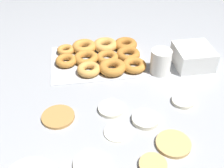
# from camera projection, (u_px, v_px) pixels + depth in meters

# --- Properties ---
(ground_plane) EXTENTS (3.00, 3.00, 0.00)m
(ground_plane) POSITION_uv_depth(u_px,v_px,m) (124.00, 109.00, 1.03)
(ground_plane) COLOR #9EA0A5
(pancake_0) EXTENTS (0.11, 0.11, 0.01)m
(pancake_0) POSITION_uv_depth(u_px,v_px,m) (173.00, 144.00, 0.89)
(pancake_0) COLOR tan
(pancake_0) RESTS_ON ground_plane
(pancake_1) EXTENTS (0.10, 0.10, 0.02)m
(pancake_1) POSITION_uv_depth(u_px,v_px,m) (145.00, 119.00, 0.97)
(pancake_1) COLOR silver
(pancake_1) RESTS_ON ground_plane
(pancake_2) EXTENTS (0.09, 0.09, 0.01)m
(pancake_2) POSITION_uv_depth(u_px,v_px,m) (117.00, 132.00, 0.93)
(pancake_2) COLOR silver
(pancake_2) RESTS_ON ground_plane
(pancake_3) EXTENTS (0.09, 0.09, 0.01)m
(pancake_3) POSITION_uv_depth(u_px,v_px,m) (111.00, 109.00, 1.02)
(pancake_3) COLOR silver
(pancake_3) RESTS_ON ground_plane
(pancake_4) EXTENTS (0.10, 0.10, 0.01)m
(pancake_4) POSITION_uv_depth(u_px,v_px,m) (90.00, 164.00, 0.83)
(pancake_4) COLOR silver
(pancake_4) RESTS_ON ground_plane
(pancake_5) EXTENTS (0.08, 0.08, 0.01)m
(pancake_5) POSITION_uv_depth(u_px,v_px,m) (183.00, 101.00, 1.05)
(pancake_5) COLOR silver
(pancake_5) RESTS_ON ground_plane
(pancake_6) EXTENTS (0.08, 0.08, 0.01)m
(pancake_6) POSITION_uv_depth(u_px,v_px,m) (153.00, 165.00, 0.83)
(pancake_6) COLOR tan
(pancake_6) RESTS_ON ground_plane
(pancake_7) EXTENTS (0.12, 0.12, 0.01)m
(pancake_7) POSITION_uv_depth(u_px,v_px,m) (58.00, 117.00, 0.99)
(pancake_7) COLOR #B27F42
(pancake_7) RESTS_ON ground_plane
(donut_tray) EXTENTS (0.42, 0.31, 0.04)m
(donut_tray) POSITION_uv_depth(u_px,v_px,m) (102.00, 56.00, 1.27)
(donut_tray) COLOR silver
(donut_tray) RESTS_ON ground_plane
(container_stack) EXTENTS (0.16, 0.16, 0.09)m
(container_stack) POSITION_uv_depth(u_px,v_px,m) (193.00, 57.00, 1.23)
(container_stack) COLOR white
(container_stack) RESTS_ON ground_plane
(paper_cup) EXTENTS (0.09, 0.09, 0.11)m
(paper_cup) POSITION_uv_depth(u_px,v_px,m) (161.00, 62.00, 1.18)
(paper_cup) COLOR white
(paper_cup) RESTS_ON ground_plane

